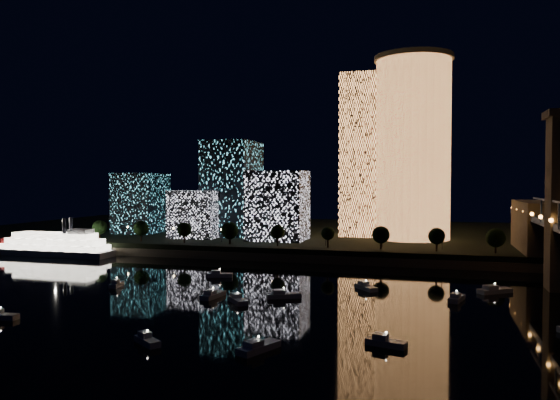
{
  "coord_description": "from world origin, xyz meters",
  "views": [
    {
      "loc": [
        28.76,
        -116.81,
        30.48
      ],
      "look_at": [
        -19.71,
        55.0,
        24.24
      ],
      "focal_mm": 35.0,
      "sensor_mm": 36.0,
      "label": 1
    }
  ],
  "objects": [
    {
      "name": "far_bank",
      "position": [
        0.0,
        160.0,
        2.5
      ],
      "size": [
        420.0,
        160.0,
        5.0
      ],
      "primitive_type": "cube",
      "color": "black",
      "rests_on": "ground"
    },
    {
      "name": "ground",
      "position": [
        0.0,
        0.0,
        0.0
      ],
      "size": [
        520.0,
        520.0,
        0.0
      ],
      "primitive_type": "plane",
      "color": "black",
      "rests_on": "ground"
    },
    {
      "name": "midrise_blocks",
      "position": [
        -68.82,
        119.69,
        22.32
      ],
      "size": [
        97.36,
        40.07,
        44.07
      ],
      "color": "white",
      "rests_on": "far_bank"
    },
    {
      "name": "tower_cylindrical",
      "position": [
        19.82,
        129.35,
        45.04
      ],
      "size": [
        34.0,
        34.0,
        79.84
      ],
      "color": "#FF9D51",
      "rests_on": "far_bank"
    },
    {
      "name": "tower_rectangular",
      "position": [
        -1.13,
        139.92,
        42.28
      ],
      "size": [
        23.43,
        23.43,
        74.55
      ],
      "primitive_type": "cube",
      "color": "#FF9D51",
      "rests_on": "far_bank"
    },
    {
      "name": "motorboats",
      "position": [
        -1.55,
        11.53,
        0.81
      ],
      "size": [
        128.71,
        75.37,
        2.78
      ],
      "color": "silver",
      "rests_on": "ground"
    },
    {
      "name": "seawall",
      "position": [
        0.0,
        82.0,
        1.5
      ],
      "size": [
        420.0,
        6.0,
        3.0
      ],
      "primitive_type": "cube",
      "color": "#6B5E4C",
      "rests_on": "ground"
    },
    {
      "name": "street_lamps",
      "position": [
        -34.0,
        94.0,
        9.02
      ],
      "size": [
        132.7,
        0.7,
        5.65
      ],
      "color": "black",
      "rests_on": "far_bank"
    },
    {
      "name": "esplanade_trees",
      "position": [
        -28.75,
        88.0,
        10.47
      ],
      "size": [
        166.55,
        6.96,
        8.98
      ],
      "color": "black",
      "rests_on": "far_bank"
    },
    {
      "name": "riverboat",
      "position": [
        -122.34,
        71.61,
        4.13
      ],
      "size": [
        53.59,
        11.75,
        16.11
      ],
      "color": "silver",
      "rests_on": "ground"
    }
  ]
}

